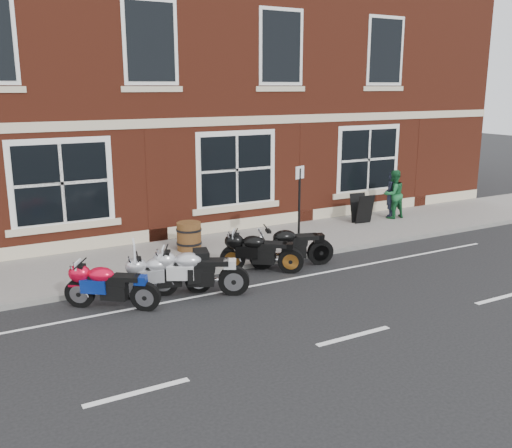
% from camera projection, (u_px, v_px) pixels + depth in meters
% --- Properties ---
extents(ground, '(80.00, 80.00, 0.00)m').
position_uv_depth(ground, '(269.00, 286.00, 12.79)').
color(ground, black).
rests_on(ground, ground).
extents(sidewalk, '(30.00, 3.00, 0.12)m').
position_uv_depth(sidewalk, '(213.00, 251.00, 15.33)').
color(sidewalk, slate).
rests_on(sidewalk, ground).
extents(kerb, '(30.00, 0.16, 0.12)m').
position_uv_depth(kerb, '(240.00, 267.00, 13.98)').
color(kerb, slate).
rests_on(kerb, ground).
extents(pub_building, '(24.00, 12.00, 12.00)m').
position_uv_depth(pub_building, '(122.00, 39.00, 20.30)').
color(pub_building, '#602314').
rests_on(pub_building, ground).
extents(moto_touring_silver, '(1.94, 0.64, 1.29)m').
position_uv_depth(moto_touring_silver, '(164.00, 272.00, 12.11)').
color(moto_touring_silver, black).
rests_on(moto_touring_silver, ground).
extents(moto_sport_red, '(1.66, 1.30, 0.89)m').
position_uv_depth(moto_sport_red, '(110.00, 284.00, 11.40)').
color(moto_sport_red, black).
rests_on(moto_sport_red, ground).
extents(moto_sport_black, '(1.70, 1.33, 0.92)m').
position_uv_depth(moto_sport_black, '(260.00, 251.00, 13.70)').
color(moto_sport_black, black).
rests_on(moto_sport_black, ground).
extents(moto_sport_silver, '(1.98, 1.15, 0.98)m').
position_uv_depth(moto_sport_silver, '(196.00, 270.00, 12.13)').
color(moto_sport_silver, black).
rests_on(moto_sport_silver, ground).
extents(moto_naked_black, '(2.12, 0.69, 0.97)m').
position_uv_depth(moto_naked_black, '(290.00, 245.00, 14.07)').
color(moto_naked_black, black).
rests_on(moto_naked_black, ground).
extents(pedestrian_left, '(0.66, 0.64, 1.52)m').
position_uv_depth(pedestrian_left, '(391.00, 195.00, 18.89)').
color(pedestrian_left, '#1A1D2E').
rests_on(pedestrian_left, sidewalk).
extents(pedestrian_right, '(0.78, 0.61, 1.60)m').
position_uv_depth(pedestrian_right, '(394.00, 194.00, 18.73)').
color(pedestrian_right, '#1A5C2F').
rests_on(pedestrian_right, sidewalk).
extents(a_board_sign, '(0.60, 0.43, 0.93)m').
position_uv_depth(a_board_sign, '(362.00, 208.00, 18.15)').
color(a_board_sign, black).
rests_on(a_board_sign, sidewalk).
extents(barrel_planter, '(0.68, 0.68, 0.75)m').
position_uv_depth(barrel_planter, '(189.00, 236.00, 15.15)').
color(barrel_planter, '#423011').
rests_on(barrel_planter, sidewalk).
extents(parking_sign, '(0.31, 0.12, 2.29)m').
position_uv_depth(parking_sign, '(299.00, 204.00, 14.61)').
color(parking_sign, black).
rests_on(parking_sign, sidewalk).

